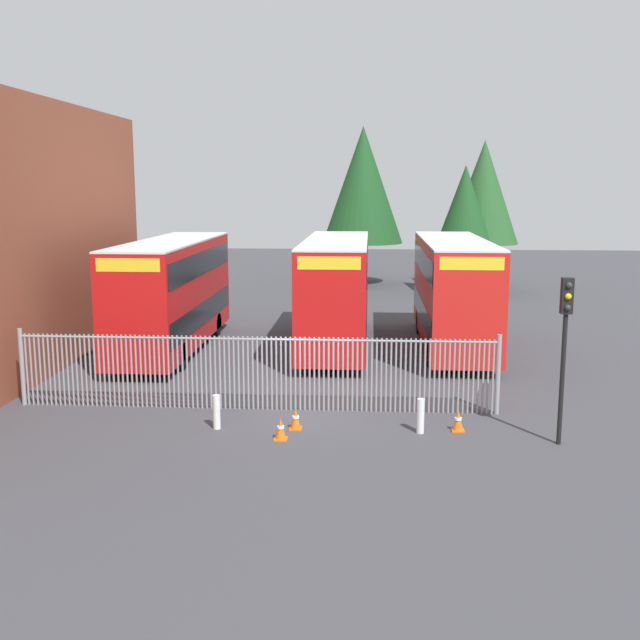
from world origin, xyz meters
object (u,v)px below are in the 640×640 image
traffic_cone_by_gate (281,429)px  traffic_cone_near_kerb (458,421)px  double_decker_bus_near_gate (172,291)px  bollard_near_left (217,412)px  double_decker_bus_behind_fence_left (336,288)px  double_decker_bus_behind_fence_right (453,289)px  traffic_light_kerbside (565,330)px  traffic_cone_mid_forecourt (296,419)px  bollard_center_front (421,416)px

traffic_cone_by_gate → traffic_cone_near_kerb: (4.70, 1.03, 0.00)m
double_decker_bus_near_gate → bollard_near_left: bearing=-69.2°
double_decker_bus_near_gate → bollard_near_left: double_decker_bus_near_gate is taller
double_decker_bus_behind_fence_left → bollard_near_left: 11.41m
double_decker_bus_behind_fence_left → traffic_cone_by_gate: double_decker_bus_behind_fence_left is taller
double_decker_bus_behind_fence_right → traffic_cone_by_gate: double_decker_bus_behind_fence_right is taller
double_decker_bus_behind_fence_left → traffic_light_kerbside: (6.25, -11.55, 0.56)m
double_decker_bus_behind_fence_right → traffic_cone_near_kerb: size_ratio=18.32×
bollard_near_left → double_decker_bus_near_gate: bearing=110.8°
traffic_cone_by_gate → traffic_light_kerbside: bearing=1.1°
double_decker_bus_behind_fence_left → traffic_cone_near_kerb: double_decker_bus_behind_fence_left is taller
traffic_cone_by_gate → double_decker_bus_behind_fence_left: bearing=85.5°
traffic_cone_mid_forecourt → double_decker_bus_behind_fence_right: bearing=64.0°
bollard_near_left → traffic_cone_by_gate: size_ratio=1.61×
double_decker_bus_behind_fence_right → bollard_center_front: (-1.98, -11.05, -1.95)m
traffic_cone_near_kerb → traffic_cone_mid_forecourt: bearing=-178.2°
double_decker_bus_near_gate → traffic_cone_by_gate: (5.59, -10.62, -2.13)m
double_decker_bus_behind_fence_right → traffic_cone_mid_forecourt: double_decker_bus_behind_fence_right is taller
traffic_cone_by_gate → traffic_cone_near_kerb: size_ratio=1.00×
traffic_cone_mid_forecourt → traffic_cone_near_kerb: 4.40m
double_decker_bus_near_gate → traffic_light_kerbside: (12.75, -10.48, 0.56)m
traffic_cone_mid_forecourt → traffic_light_kerbside: size_ratio=0.14×
double_decker_bus_near_gate → traffic_cone_by_gate: bearing=-62.2°
bollard_center_front → traffic_cone_near_kerb: 1.07m
traffic_cone_mid_forecourt → traffic_cone_near_kerb: size_ratio=1.00×
traffic_cone_by_gate → traffic_cone_mid_forecourt: size_ratio=1.00×
bollard_near_left → traffic_cone_by_gate: bollard_near_left is taller
double_decker_bus_behind_fence_right → bollard_near_left: (-7.49, -11.06, -1.95)m
traffic_light_kerbside → bollard_center_front: bearing=169.4°
traffic_light_kerbside → traffic_cone_near_kerb: bearing=160.1°
bollard_near_left → traffic_cone_near_kerb: 6.55m
double_decker_bus_behind_fence_right → traffic_cone_near_kerb: bearing=-95.0°
double_decker_bus_behind_fence_left → traffic_light_kerbside: bearing=-61.6°
traffic_cone_near_kerb → traffic_light_kerbside: (2.46, -0.89, 2.70)m
bollard_center_front → traffic_light_kerbside: bearing=-10.6°
bollard_near_left → traffic_cone_near_kerb: bollard_near_left is taller
traffic_cone_mid_forecourt → traffic_light_kerbside: bearing=-6.3°
double_decker_bus_behind_fence_right → traffic_cone_by_gate: 13.29m
double_decker_bus_behind_fence_right → traffic_cone_by_gate: size_ratio=18.32×
traffic_cone_mid_forecourt → traffic_cone_near_kerb: (4.40, 0.14, 0.00)m
double_decker_bus_near_gate → traffic_light_kerbside: bearing=-39.4°
traffic_cone_by_gate → traffic_light_kerbside: traffic_light_kerbside is taller
double_decker_bus_near_gate → traffic_cone_mid_forecourt: size_ratio=18.32×
traffic_cone_near_kerb → bollard_near_left: bearing=-177.9°
double_decker_bus_behind_fence_left → traffic_cone_mid_forecourt: bearing=-93.2°
double_decker_bus_behind_fence_right → traffic_cone_mid_forecourt: 12.38m
double_decker_bus_near_gate → traffic_light_kerbside: 16.52m
bollard_near_left → traffic_cone_by_gate: (1.85, -0.79, -0.19)m
double_decker_bus_near_gate → bollard_center_front: size_ratio=11.38×
bollard_near_left → traffic_light_kerbside: bearing=-4.1°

